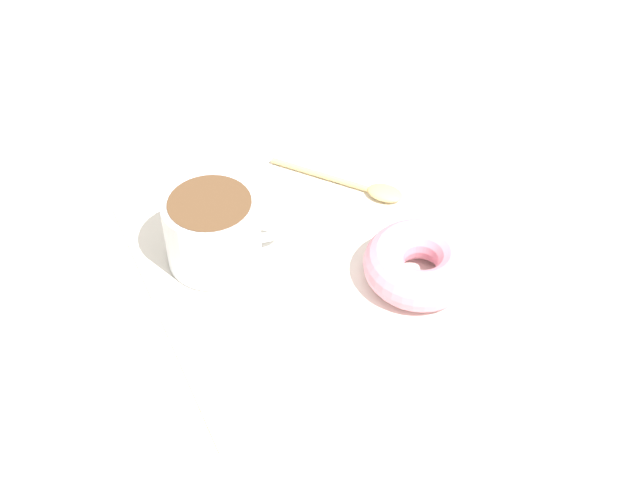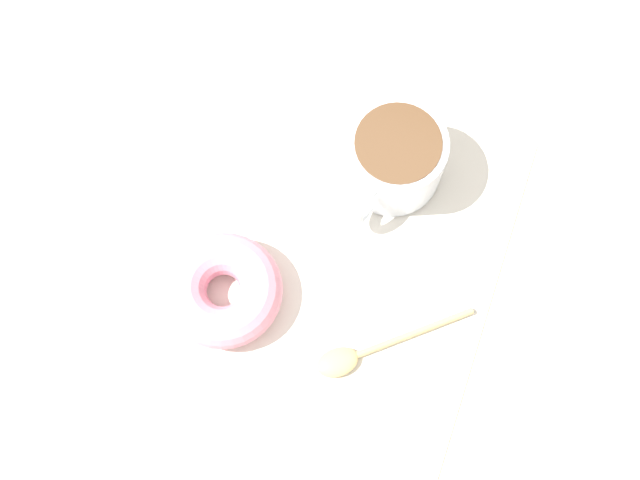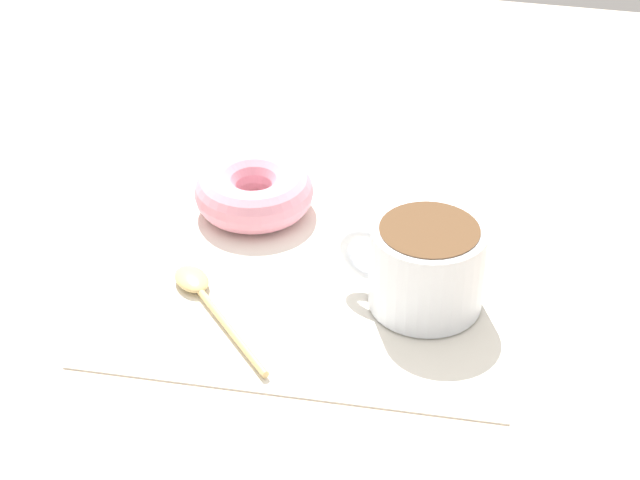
# 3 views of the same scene
# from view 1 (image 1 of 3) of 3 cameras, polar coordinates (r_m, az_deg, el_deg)

# --- Properties ---
(ground_plane) EXTENTS (1.20, 1.20, 0.02)m
(ground_plane) POSITION_cam_1_polar(r_m,az_deg,el_deg) (0.84, 0.40, -0.09)
(ground_plane) COLOR beige
(napkin) EXTENTS (0.32, 0.32, 0.00)m
(napkin) POSITION_cam_1_polar(r_m,az_deg,el_deg) (0.81, -0.00, -1.08)
(napkin) COLOR white
(napkin) RESTS_ON ground_plane
(coffee_cup) EXTENTS (0.09, 0.11, 0.07)m
(coffee_cup) POSITION_cam_1_polar(r_m,az_deg,el_deg) (0.79, -6.78, 0.70)
(coffee_cup) COLOR silver
(coffee_cup) RESTS_ON napkin
(donut) EXTENTS (0.10, 0.10, 0.04)m
(donut) POSITION_cam_1_polar(r_m,az_deg,el_deg) (0.78, 6.44, -1.55)
(donut) COLOR pink
(donut) RESTS_ON napkin
(spoon) EXTENTS (0.11, 0.11, 0.01)m
(spoon) POSITION_cam_1_polar(r_m,az_deg,el_deg) (0.88, 2.91, 3.39)
(spoon) COLOR #D8B772
(spoon) RESTS_ON napkin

